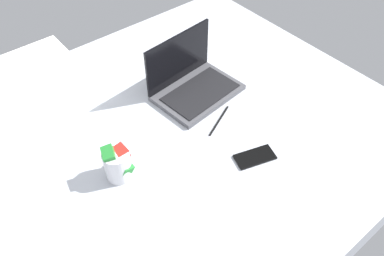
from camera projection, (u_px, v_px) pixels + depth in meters
bed_mattress at (160, 154)px, 147.81cm from camera, size 180.00×140.00×18.00cm
laptop at (192, 83)px, 156.15cm from camera, size 35.14×26.20×23.00cm
snack_cup at (118, 163)px, 125.91cm from camera, size 9.31×9.89×13.92cm
cell_phone at (255, 157)px, 134.83cm from camera, size 15.40×10.71×0.80cm
pillow at (15, 94)px, 148.16cm from camera, size 52.00×36.00×13.00cm
charger_cable at (219, 120)px, 147.22cm from camera, size 15.72×7.60×0.60cm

